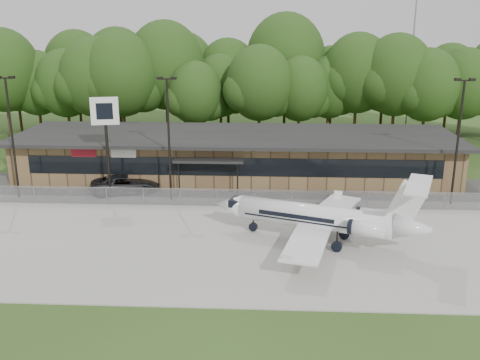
# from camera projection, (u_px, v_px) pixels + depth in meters

# --- Properties ---
(ground) EXTENTS (160.00, 160.00, 0.00)m
(ground) POSITION_uv_depth(u_px,v_px,m) (210.00, 299.00, 28.69)
(ground) COLOR #2C4217
(ground) RESTS_ON ground
(apron) EXTENTS (64.00, 18.00, 0.08)m
(apron) POSITION_uv_depth(u_px,v_px,m) (222.00, 240.00, 36.34)
(apron) COLOR #9E9B93
(apron) RESTS_ON ground
(parking_lot) EXTENTS (50.00, 9.00, 0.06)m
(parking_lot) POSITION_uv_depth(u_px,v_px,m) (233.00, 190.00, 47.37)
(parking_lot) COLOR #383835
(parking_lot) RESTS_ON ground
(terminal) EXTENTS (41.00, 11.65, 4.30)m
(terminal) POSITION_uv_depth(u_px,v_px,m) (236.00, 155.00, 51.02)
(terminal) COLOR brown
(terminal) RESTS_ON ground
(fence) EXTENTS (46.00, 0.04, 1.52)m
(fence) POSITION_uv_depth(u_px,v_px,m) (229.00, 198.00, 42.84)
(fence) COLOR gray
(fence) RESTS_ON ground
(treeline) EXTENTS (72.00, 12.00, 15.00)m
(treeline) POSITION_uv_depth(u_px,v_px,m) (244.00, 79.00, 66.82)
(treeline) COLOR #1C3C13
(treeline) RESTS_ON ground
(radio_mast) EXTENTS (0.20, 0.20, 25.00)m
(radio_mast) POSITION_uv_depth(u_px,v_px,m) (413.00, 37.00, 70.09)
(radio_mast) COLOR gray
(radio_mast) RESTS_ON ground
(light_pole_left) EXTENTS (1.55, 0.30, 10.23)m
(light_pole_left) POSITION_uv_depth(u_px,v_px,m) (11.00, 128.00, 43.69)
(light_pole_left) COLOR black
(light_pole_left) RESTS_ON ground
(light_pole_mid) EXTENTS (1.55, 0.30, 10.23)m
(light_pole_mid) POSITION_uv_depth(u_px,v_px,m) (169.00, 130.00, 43.06)
(light_pole_mid) COLOR black
(light_pole_mid) RESTS_ON ground
(light_pole_right) EXTENTS (1.55, 0.30, 10.23)m
(light_pole_right) POSITION_uv_depth(u_px,v_px,m) (459.00, 133.00, 41.94)
(light_pole_right) COLOR black
(light_pole_right) RESTS_ON ground
(business_jet) EXTENTS (14.60, 13.06, 4.98)m
(business_jet) POSITION_uv_depth(u_px,v_px,m) (322.00, 218.00, 35.49)
(business_jet) COLOR white
(business_jet) RESTS_ON ground
(suv) EXTENTS (6.35, 4.22, 1.62)m
(suv) POSITION_uv_depth(u_px,v_px,m) (125.00, 184.00, 46.39)
(suv) COLOR #2F3032
(suv) RESTS_ON ground
(pole_sign) EXTENTS (2.24, 0.70, 8.54)m
(pole_sign) POSITION_uv_depth(u_px,v_px,m) (105.00, 122.00, 43.44)
(pole_sign) COLOR black
(pole_sign) RESTS_ON ground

